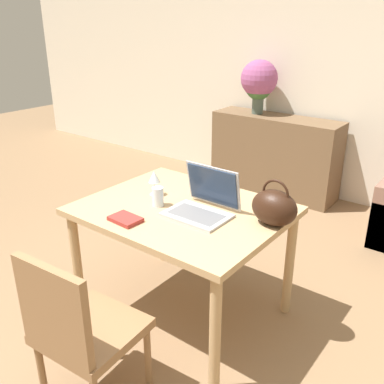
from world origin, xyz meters
TOP-DOWN VIEW (x-y plane):
  - ground_plane at (0.00, 0.00)m, footprint 14.00×14.00m
  - wall_back at (0.00, 3.11)m, footprint 10.00×0.06m
  - dining_table at (-0.15, 0.58)m, footprint 1.19×0.96m
  - chair at (-0.06, -0.31)m, footprint 0.47×0.47m
  - sideboard at (-0.69, 2.84)m, footprint 1.39×0.40m
  - laptop at (-0.01, 0.61)m, footprint 0.37×0.32m
  - drinking_glass at (-0.29, 0.51)m, footprint 0.07×0.07m
  - wine_glass at (-0.42, 0.62)m, footprint 0.08×0.08m
  - handbag at (0.39, 0.71)m, footprint 0.26×0.19m
  - flower_vase at (-0.93, 2.84)m, footprint 0.39×0.39m
  - book at (-0.29, 0.24)m, footprint 0.18×0.13m

SIDE VIEW (x-z plane):
  - ground_plane at x=0.00m, z-range 0.00..0.00m
  - sideboard at x=-0.69m, z-range 0.00..0.85m
  - chair at x=-0.06m, z-range 0.05..0.93m
  - dining_table at x=-0.15m, z-range 0.29..1.05m
  - book at x=-0.29m, z-range 0.76..0.78m
  - drinking_glass at x=-0.29m, z-range 0.76..0.88m
  - laptop at x=-0.01m, z-range 0.70..0.96m
  - handbag at x=0.39m, z-range 0.73..1.00m
  - wine_glass at x=-0.42m, z-range 0.80..0.96m
  - flower_vase at x=-0.93m, z-range 0.91..1.47m
  - wall_back at x=0.00m, z-range 0.00..2.70m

